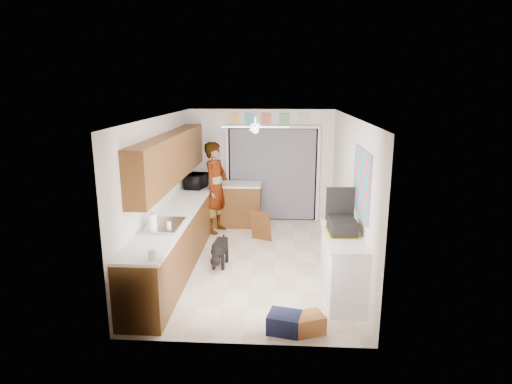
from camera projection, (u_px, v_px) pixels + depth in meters
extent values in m
plane|color=beige|center=(255.00, 261.00, 7.51)|extent=(5.00, 5.00, 0.00)
plane|color=white|center=(255.00, 117.00, 6.91)|extent=(5.00, 5.00, 0.00)
plane|color=white|center=(261.00, 165.00, 9.63)|extent=(3.20, 0.00, 3.20)
plane|color=white|center=(241.00, 245.00, 4.79)|extent=(3.20, 0.00, 3.20)
plane|color=white|center=(161.00, 191.00, 7.30)|extent=(0.00, 5.00, 5.00)
plane|color=white|center=(350.00, 193.00, 7.12)|extent=(0.00, 5.00, 5.00)
cube|color=brown|center=(181.00, 235.00, 7.48)|extent=(0.60, 4.80, 0.90)
cube|color=white|center=(180.00, 209.00, 7.36)|extent=(0.62, 4.80, 0.04)
cube|color=brown|center=(172.00, 157.00, 7.35)|extent=(0.32, 4.00, 0.80)
cube|color=silver|center=(164.00, 226.00, 6.39)|extent=(0.50, 0.76, 0.06)
cylinder|color=silver|center=(152.00, 219.00, 6.37)|extent=(0.03, 0.03, 0.22)
cube|color=brown|center=(238.00, 205.00, 9.37)|extent=(1.00, 0.60, 0.90)
cube|color=white|center=(237.00, 184.00, 9.26)|extent=(1.04, 0.64, 0.04)
cube|color=black|center=(272.00, 175.00, 9.64)|extent=(2.00, 0.06, 2.10)
cube|color=slate|center=(272.00, 175.00, 9.60)|extent=(1.90, 0.03, 2.05)
cube|color=white|center=(227.00, 174.00, 9.67)|extent=(0.06, 0.04, 2.10)
cube|color=white|center=(318.00, 175.00, 9.55)|extent=(0.06, 0.04, 2.10)
cube|color=white|center=(273.00, 127.00, 9.35)|extent=(2.10, 0.04, 0.06)
cube|color=#F4C751|center=(234.00, 118.00, 9.39)|extent=(0.22, 0.02, 0.22)
cube|color=#51AED8|center=(250.00, 118.00, 9.37)|extent=(0.22, 0.02, 0.22)
cube|color=#CD684C|center=(266.00, 119.00, 9.35)|extent=(0.22, 0.02, 0.22)
cube|color=#64AB61|center=(284.00, 119.00, 9.32)|extent=(0.22, 0.02, 0.22)
cube|color=beige|center=(303.00, 119.00, 9.30)|extent=(0.22, 0.02, 0.22)
cube|color=silver|center=(219.00, 118.00, 9.41)|extent=(0.22, 0.02, 0.26)
cube|color=white|center=(343.00, 267.00, 6.16)|extent=(0.50, 1.40, 0.90)
cube|color=white|center=(344.00, 236.00, 6.05)|extent=(0.54, 1.44, 0.04)
cube|color=#DA5066|center=(361.00, 183.00, 6.05)|extent=(0.03, 1.15, 0.95)
cube|color=white|center=(255.00, 127.00, 7.15)|extent=(1.14, 1.14, 0.24)
imported|color=black|center=(196.00, 181.00, 8.81)|extent=(0.44, 0.58, 0.29)
cylinder|color=silver|center=(152.00, 255.00, 5.15)|extent=(0.11, 0.11, 0.12)
cylinder|color=silver|center=(169.00, 225.00, 6.31)|extent=(0.07, 0.07, 0.10)
cylinder|color=white|center=(153.00, 223.00, 6.16)|extent=(0.12, 0.12, 0.26)
cube|color=black|center=(342.00, 226.00, 6.09)|extent=(0.39, 0.51, 0.21)
cube|color=yellow|center=(342.00, 233.00, 6.12)|extent=(0.47, 0.60, 0.02)
cube|color=black|center=(340.00, 204.00, 6.31)|extent=(0.42, 0.05, 0.50)
cube|color=#AD6736|center=(308.00, 323.00, 5.30)|extent=(0.46, 0.41, 0.24)
cube|color=#151A36|center=(284.00, 323.00, 5.32)|extent=(0.46, 0.41, 0.24)
cube|color=brown|center=(261.00, 226.00, 8.42)|extent=(0.45, 0.31, 0.62)
imported|color=white|center=(216.00, 188.00, 8.83)|extent=(0.65, 0.80, 1.90)
cube|color=black|center=(220.00, 252.00, 7.25)|extent=(0.32, 0.65, 0.50)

